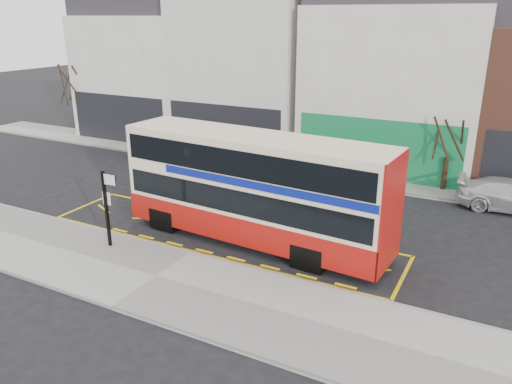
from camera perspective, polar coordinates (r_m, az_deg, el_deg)
The scene contains 14 objects.
ground at distance 18.21m, azimuth -6.80°, elevation -6.77°, with size 120.00×120.00×0.00m, color black.
pavement at distance 16.57m, azimuth -11.33°, elevation -9.58°, with size 40.00×4.00×0.15m, color #9F9D97.
kerb at distance 17.91m, azimuth -7.49°, elevation -7.01°, with size 40.00×0.15×0.15m, color gray.
far_pavement at distance 27.30m, azimuth 6.24°, elevation 2.49°, with size 50.00×3.00×0.15m, color #9F9D97.
road_markings at distance 19.42m, azimuth -4.15°, elevation -4.92°, with size 14.00×3.40×0.01m, color yellow, non-canonical shape.
terrace_far_left at distance 36.59m, azimuth -11.61°, elevation 14.15°, with size 8.00×8.01×10.80m.
terrace_left at distance 32.15m, azimuth -0.10°, elevation 14.72°, with size 8.00×8.01×11.80m.
terrace_green_shop at distance 29.11m, azimuth 16.21°, elevation 12.97°, with size 9.00×8.01×11.30m.
double_decker_bus at distance 18.05m, azimuth -0.07°, elevation 0.50°, with size 10.34×3.04×4.08m.
bus_stop_post at distance 18.29m, azimuth -16.65°, elevation -1.03°, with size 0.71×0.13×2.83m.
car_silver at distance 30.04m, azimuth -10.00°, elevation 5.26°, with size 1.81×4.49×1.53m, color #9C9B9F.
car_grey at distance 25.79m, azimuth 4.12°, elevation 3.07°, with size 1.56×4.48×1.48m, color #474850.
street_tree_left at distance 36.82m, azimuth -20.15°, elevation 12.60°, with size 2.93×2.93×6.32m.
street_tree_right at distance 24.86m, azimuth 21.37°, elevation 6.92°, with size 2.15×2.15×4.65m.
Camera 1 is at (9.42, -13.36, 8.04)m, focal length 35.00 mm.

